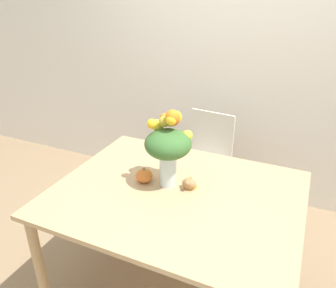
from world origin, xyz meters
The scene contains 7 objects.
ground_plane centered at (0.00, 0.00, 0.00)m, with size 12.00×12.00×0.00m, color #8E7556.
wall_back centered at (0.00, 1.39, 1.35)m, with size 8.00×0.06×2.70m.
dining_table centered at (0.00, 0.00, 0.69)m, with size 1.44×1.14×0.77m.
flower_vase centered at (-0.08, 0.06, 1.04)m, with size 0.28×0.28×0.48m.
pumpkin centered at (-0.23, 0.02, 0.82)m, with size 0.11×0.11×0.10m.
turkey_figurine centered at (0.06, 0.08, 0.81)m, with size 0.09×0.12×0.07m.
dining_chair_near_window centered at (-0.12, 0.92, 0.48)m, with size 0.46×0.46×0.91m.
Camera 1 is at (0.62, -1.51, 1.87)m, focal length 35.00 mm.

